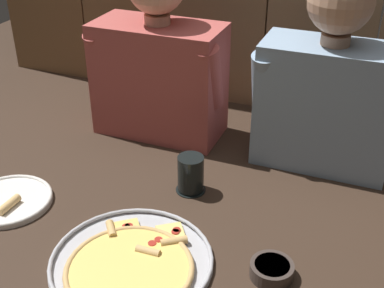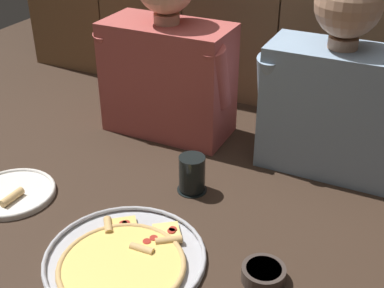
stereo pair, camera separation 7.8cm
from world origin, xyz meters
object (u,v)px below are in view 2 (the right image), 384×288
object	(u,v)px
pizza_tray	(124,260)
diner_left	(167,56)
drinking_glass	(192,174)
diner_right	(337,85)
dinner_plate	(13,193)
dipping_bowl	(263,273)

from	to	relation	value
pizza_tray	diner_left	xyz separation A→B (m)	(-0.21, 0.62, 0.25)
drinking_glass	diner_right	bearing A→B (deg)	43.50
diner_left	drinking_glass	bearing A→B (deg)	-52.11
diner_left	diner_right	xyz separation A→B (m)	(0.53, -0.00, 0.00)
dinner_plate	diner_right	world-z (taller)	diner_right
pizza_tray	dinner_plate	size ratio (longest dim) A/B	1.63
pizza_tray	dinner_plate	world-z (taller)	dinner_plate
pizza_tray	drinking_glass	distance (m)	0.34
dipping_bowl	diner_right	xyz separation A→B (m)	(0.01, 0.53, 0.25)
dinner_plate	diner_left	size ratio (longest dim) A/B	0.40
dinner_plate	dipping_bowl	size ratio (longest dim) A/B	2.37
diner_right	dipping_bowl	bearing A→B (deg)	-91.42
diner_right	diner_left	bearing A→B (deg)	179.98
pizza_tray	dipping_bowl	xyz separation A→B (m)	(0.31, 0.09, 0.01)
pizza_tray	dinner_plate	xyz separation A→B (m)	(-0.42, 0.09, -0.00)
dinner_plate	diner_left	distance (m)	0.62
dinner_plate	drinking_glass	world-z (taller)	drinking_glass
dinner_plate	drinking_glass	size ratio (longest dim) A/B	2.17
dinner_plate	dipping_bowl	distance (m)	0.73
dinner_plate	pizza_tray	bearing A→B (deg)	-12.35
diner_left	pizza_tray	bearing A→B (deg)	-71.15
drinking_glass	diner_right	size ratio (longest dim) A/B	0.18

